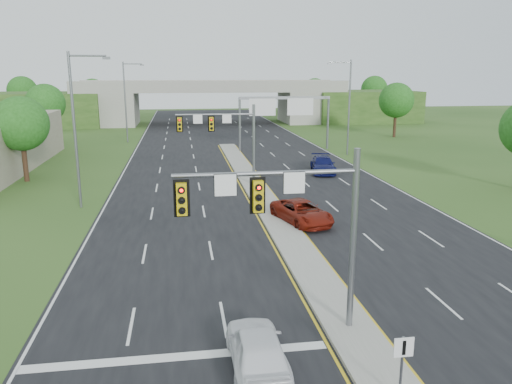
{
  "coord_description": "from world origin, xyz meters",
  "views": [
    {
      "loc": [
        -6.14,
        -16.65,
        9.6
      ],
      "look_at": [
        -2.02,
        10.47,
        3.0
      ],
      "focal_mm": 35.0,
      "sensor_mm": 36.0,
      "label": 1
    }
  ],
  "objects_px": {
    "car_far_a": "(302,212)",
    "signal_mast_far": "(227,132)",
    "sign_gantry": "(283,108)",
    "car_white": "(257,349)",
    "keep_right_sign": "(402,359)",
    "overpass": "(212,105)",
    "car_far_b": "(323,165)",
    "signal_mast_near": "(294,214)"
  },
  "relations": [
    {
      "from": "car_far_b",
      "to": "car_far_a",
      "type": "bearing_deg",
      "value": -100.32
    },
    {
      "from": "signal_mast_near",
      "to": "car_white",
      "type": "relative_size",
      "value": 1.57
    },
    {
      "from": "signal_mast_far",
      "to": "keep_right_sign",
      "type": "height_order",
      "value": "signal_mast_far"
    },
    {
      "from": "signal_mast_near",
      "to": "sign_gantry",
      "type": "bearing_deg",
      "value": 78.75
    },
    {
      "from": "signal_mast_far",
      "to": "car_far_b",
      "type": "relative_size",
      "value": 1.3
    },
    {
      "from": "car_far_a",
      "to": "signal_mast_near",
      "type": "bearing_deg",
      "value": -121.28
    },
    {
      "from": "car_white",
      "to": "car_far_b",
      "type": "height_order",
      "value": "car_far_b"
    },
    {
      "from": "car_far_a",
      "to": "car_far_b",
      "type": "xyz_separation_m",
      "value": [
        6.05,
        16.06,
        0.06
      ]
    },
    {
      "from": "keep_right_sign",
      "to": "overpass",
      "type": "relative_size",
      "value": 0.03
    },
    {
      "from": "sign_gantry",
      "to": "signal_mast_near",
      "type": "bearing_deg",
      "value": -101.25
    },
    {
      "from": "car_far_a",
      "to": "car_white",
      "type": "bearing_deg",
      "value": -124.79
    },
    {
      "from": "signal_mast_near",
      "to": "car_white",
      "type": "height_order",
      "value": "signal_mast_near"
    },
    {
      "from": "signal_mast_far",
      "to": "keep_right_sign",
      "type": "bearing_deg",
      "value": -85.61
    },
    {
      "from": "keep_right_sign",
      "to": "car_white",
      "type": "bearing_deg",
      "value": 148.53
    },
    {
      "from": "signal_mast_far",
      "to": "signal_mast_near",
      "type": "bearing_deg",
      "value": -90.0
    },
    {
      "from": "signal_mast_near",
      "to": "sign_gantry",
      "type": "distance_m",
      "value": 45.88
    },
    {
      "from": "overpass",
      "to": "car_white",
      "type": "bearing_deg",
      "value": -92.71
    },
    {
      "from": "sign_gantry",
      "to": "car_white",
      "type": "distance_m",
      "value": 48.44
    },
    {
      "from": "signal_mast_near",
      "to": "car_white",
      "type": "xyz_separation_m",
      "value": [
        -1.63,
        -2.07,
        -3.95
      ]
    },
    {
      "from": "car_far_b",
      "to": "car_white",
      "type": "bearing_deg",
      "value": -99.37
    },
    {
      "from": "overpass",
      "to": "signal_mast_far",
      "type": "bearing_deg",
      "value": -92.35
    },
    {
      "from": "overpass",
      "to": "car_far_b",
      "type": "height_order",
      "value": "overpass"
    },
    {
      "from": "signal_mast_far",
      "to": "overpass",
      "type": "distance_m",
      "value": 55.13
    },
    {
      "from": "car_white",
      "to": "keep_right_sign",
      "type": "bearing_deg",
      "value": 148.62
    },
    {
      "from": "sign_gantry",
      "to": "car_white",
      "type": "height_order",
      "value": "sign_gantry"
    },
    {
      "from": "signal_mast_far",
      "to": "sign_gantry",
      "type": "relative_size",
      "value": 0.6
    },
    {
      "from": "signal_mast_near",
      "to": "signal_mast_far",
      "type": "relative_size",
      "value": 1.0
    },
    {
      "from": "car_far_a",
      "to": "signal_mast_far",
      "type": "bearing_deg",
      "value": 92.57
    },
    {
      "from": "sign_gantry",
      "to": "car_far_a",
      "type": "distance_m",
      "value": 31.89
    },
    {
      "from": "keep_right_sign",
      "to": "signal_mast_near",
      "type": "bearing_deg",
      "value": 116.94
    },
    {
      "from": "signal_mast_near",
      "to": "overpass",
      "type": "distance_m",
      "value": 80.11
    },
    {
      "from": "car_white",
      "to": "car_far_a",
      "type": "relative_size",
      "value": 0.85
    },
    {
      "from": "car_far_b",
      "to": "signal_mast_near",
      "type": "bearing_deg",
      "value": -97.85
    },
    {
      "from": "sign_gantry",
      "to": "car_far_b",
      "type": "distance_m",
      "value": 15.75
    },
    {
      "from": "keep_right_sign",
      "to": "sign_gantry",
      "type": "relative_size",
      "value": 0.19
    },
    {
      "from": "signal_mast_far",
      "to": "car_white",
      "type": "height_order",
      "value": "signal_mast_far"
    },
    {
      "from": "overpass",
      "to": "car_far_b",
      "type": "bearing_deg",
      "value": -81.44
    },
    {
      "from": "keep_right_sign",
      "to": "car_far_b",
      "type": "bearing_deg",
      "value": 77.61
    },
    {
      "from": "overpass",
      "to": "car_far_b",
      "type": "relative_size",
      "value": 14.85
    },
    {
      "from": "signal_mast_near",
      "to": "car_far_b",
      "type": "height_order",
      "value": "signal_mast_near"
    },
    {
      "from": "car_white",
      "to": "car_far_a",
      "type": "height_order",
      "value": "car_white"
    },
    {
      "from": "keep_right_sign",
      "to": "car_far_b",
      "type": "xyz_separation_m",
      "value": [
        7.55,
        34.36,
        -0.72
      ]
    }
  ]
}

